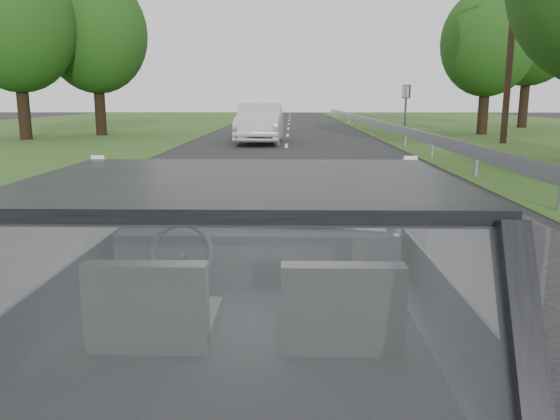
{
  "coord_description": "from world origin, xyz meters",
  "views": [
    {
      "loc": [
        0.19,
        -2.49,
        1.74
      ],
      "look_at": [
        0.12,
        0.59,
        1.11
      ],
      "focal_mm": 35.0,
      "sensor_mm": 36.0,
      "label": 1
    }
  ],
  "objects_px": {
    "highway_sign": "(405,113)",
    "utility_pole": "(511,41)",
    "subject_car": "(252,312)",
    "cat": "(295,211)",
    "other_car": "(260,123)"
  },
  "relations": [
    {
      "from": "other_car",
      "to": "utility_pole",
      "type": "distance_m",
      "value": 10.14
    },
    {
      "from": "subject_car",
      "to": "highway_sign",
      "type": "height_order",
      "value": "highway_sign"
    },
    {
      "from": "highway_sign",
      "to": "cat",
      "type": "bearing_deg",
      "value": -111.59
    },
    {
      "from": "subject_car",
      "to": "utility_pole",
      "type": "distance_m",
      "value": 21.46
    },
    {
      "from": "highway_sign",
      "to": "utility_pole",
      "type": "height_order",
      "value": "utility_pole"
    },
    {
      "from": "other_car",
      "to": "utility_pole",
      "type": "relative_size",
      "value": 0.61
    },
    {
      "from": "cat",
      "to": "other_car",
      "type": "relative_size",
      "value": 0.13
    },
    {
      "from": "subject_car",
      "to": "highway_sign",
      "type": "bearing_deg",
      "value": 76.58
    },
    {
      "from": "subject_car",
      "to": "highway_sign",
      "type": "distance_m",
      "value": 21.19
    },
    {
      "from": "highway_sign",
      "to": "utility_pole",
      "type": "relative_size",
      "value": 0.3
    },
    {
      "from": "highway_sign",
      "to": "utility_pole",
      "type": "bearing_deg",
      "value": -26.34
    },
    {
      "from": "cat",
      "to": "highway_sign",
      "type": "height_order",
      "value": "highway_sign"
    },
    {
      "from": "other_car",
      "to": "highway_sign",
      "type": "height_order",
      "value": "highway_sign"
    },
    {
      "from": "cat",
      "to": "other_car",
      "type": "xyz_separation_m",
      "value": [
        -1.28,
        18.8,
        -0.31
      ]
    },
    {
      "from": "other_car",
      "to": "highway_sign",
      "type": "relative_size",
      "value": 2.06
    }
  ]
}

